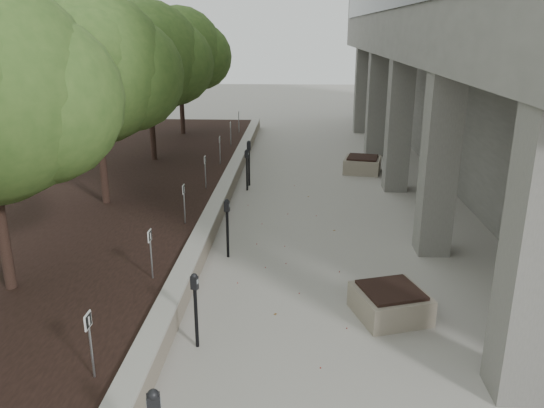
% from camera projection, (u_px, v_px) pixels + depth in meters
% --- Properties ---
extents(retaining_wall, '(0.39, 26.00, 0.50)m').
position_uv_depth(retaining_wall, '(222.00, 198.00, 15.27)').
color(retaining_wall, gray).
rests_on(retaining_wall, ground).
extents(planting_bed, '(7.00, 26.00, 0.40)m').
position_uv_depth(planting_bed, '(95.00, 198.00, 15.46)').
color(planting_bed, black).
rests_on(planting_bed, ground).
extents(crabapple_tree_3, '(4.60, 4.00, 5.44)m').
position_uv_depth(crabapple_tree_3, '(96.00, 100.00, 13.57)').
color(crabapple_tree_3, '#375922').
rests_on(crabapple_tree_3, planting_bed).
extents(crabapple_tree_4, '(4.60, 4.00, 5.44)m').
position_uv_depth(crabapple_tree_4, '(149.00, 82.00, 18.32)').
color(crabapple_tree_4, '#375922').
rests_on(crabapple_tree_4, planting_bed).
extents(crabapple_tree_5, '(4.60, 4.00, 5.44)m').
position_uv_depth(crabapple_tree_5, '(180.00, 71.00, 23.06)').
color(crabapple_tree_5, '#375922').
rests_on(crabapple_tree_5, planting_bed).
extents(parking_sign_2, '(0.04, 0.22, 0.96)m').
position_uv_depth(parking_sign_2, '(91.00, 346.00, 7.03)').
color(parking_sign_2, black).
rests_on(parking_sign_2, planting_bed).
extents(parking_sign_3, '(0.04, 0.22, 0.96)m').
position_uv_depth(parking_sign_3, '(151.00, 254.00, 9.88)').
color(parking_sign_3, black).
rests_on(parking_sign_3, planting_bed).
extents(parking_sign_4, '(0.04, 0.22, 0.96)m').
position_uv_depth(parking_sign_4, '(184.00, 204.00, 12.73)').
color(parking_sign_4, black).
rests_on(parking_sign_4, planting_bed).
extents(parking_sign_5, '(0.04, 0.22, 0.96)m').
position_uv_depth(parking_sign_5, '(205.00, 172.00, 15.58)').
color(parking_sign_5, black).
rests_on(parking_sign_5, planting_bed).
extents(parking_sign_6, '(0.04, 0.22, 0.96)m').
position_uv_depth(parking_sign_6, '(220.00, 150.00, 18.42)').
color(parking_sign_6, black).
rests_on(parking_sign_6, planting_bed).
extents(parking_sign_7, '(0.04, 0.22, 0.96)m').
position_uv_depth(parking_sign_7, '(231.00, 134.00, 21.27)').
color(parking_sign_7, black).
rests_on(parking_sign_7, planting_bed).
extents(parking_sign_8, '(0.04, 0.22, 0.96)m').
position_uv_depth(parking_sign_8, '(239.00, 122.00, 24.12)').
color(parking_sign_8, black).
rests_on(parking_sign_8, planting_bed).
extents(parking_meter_2, '(0.15, 0.13, 1.29)m').
position_uv_depth(parking_meter_2, '(196.00, 311.00, 8.38)').
color(parking_meter_2, black).
rests_on(parking_meter_2, ground).
extents(parking_meter_3, '(0.15, 0.12, 1.36)m').
position_uv_depth(parking_meter_3, '(227.00, 228.00, 11.74)').
color(parking_meter_3, black).
rests_on(parking_meter_3, ground).
extents(parking_meter_4, '(0.15, 0.11, 1.48)m').
position_uv_depth(parking_meter_4, '(249.00, 163.00, 17.19)').
color(parking_meter_4, black).
rests_on(parking_meter_4, ground).
extents(parking_meter_5, '(0.15, 0.13, 1.32)m').
position_uv_depth(parking_meter_5, '(247.00, 170.00, 16.69)').
color(parking_meter_5, black).
rests_on(parking_meter_5, ground).
extents(planter_front, '(1.44, 1.44, 0.53)m').
position_uv_depth(planter_front, '(390.00, 302.00, 9.41)').
color(planter_front, gray).
rests_on(planter_front, ground).
extents(planter_back, '(1.45, 1.45, 0.57)m').
position_uv_depth(planter_back, '(362.00, 164.00, 18.95)').
color(planter_back, gray).
rests_on(planter_back, ground).
extents(berry_scatter, '(3.30, 14.10, 0.02)m').
position_uv_depth(berry_scatter, '(276.00, 266.00, 11.47)').
color(berry_scatter, maroon).
rests_on(berry_scatter, ground).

